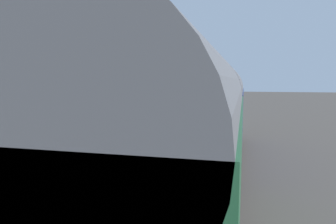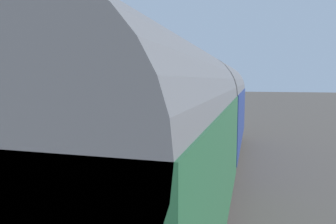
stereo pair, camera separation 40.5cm
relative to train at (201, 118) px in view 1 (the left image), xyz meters
The scene contains 15 objects.
ground_plane 5.34m from the train, 10.66° to the left, with size 160.00×160.00×0.00m, color #423D38.
platform 6.83m from the train, 43.62° to the left, with size 32.00×5.30×0.84m, color #A39B8C.
platform_edge_coping 5.38m from the train, 23.54° to the left, with size 32.00×0.36×0.02m, color beige.
rail_near 5.28m from the train, ahead, with size 52.00×0.08×0.14m, color gray.
rail_far 5.28m from the train, ahead, with size 52.00×0.08×0.14m, color gray.
train is the anchor object (origin of this frame).
station_building 7.93m from the train, 41.28° to the left, with size 8.15×3.88×5.97m.
bench_by_lamp 13.45m from the train, 15.47° to the left, with size 1.40×0.44×0.88m.
bench_platform_end 3.78m from the train, 90.03° to the left, with size 1.40×0.45×0.88m.
planter_edge_near 5.19m from the train, 146.28° to the left, with size 0.58×0.58×0.77m.
planter_bench_right 5.70m from the train, 117.73° to the left, with size 0.74×0.32×0.61m.
planter_by_door 5.01m from the train, 128.61° to the left, with size 0.45×0.45×0.77m.
planter_corner_building 2.91m from the train, 82.79° to the left, with size 0.70×0.70×0.96m.
lamp_post_platform 4.55m from the train, 139.57° to the left, with size 0.32×0.50×3.24m.
station_sign_board 4.60m from the train, 37.13° to the left, with size 0.96×0.06×1.57m.
Camera 1 is at (-14.92, -2.26, 3.48)m, focal length 32.62 mm.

